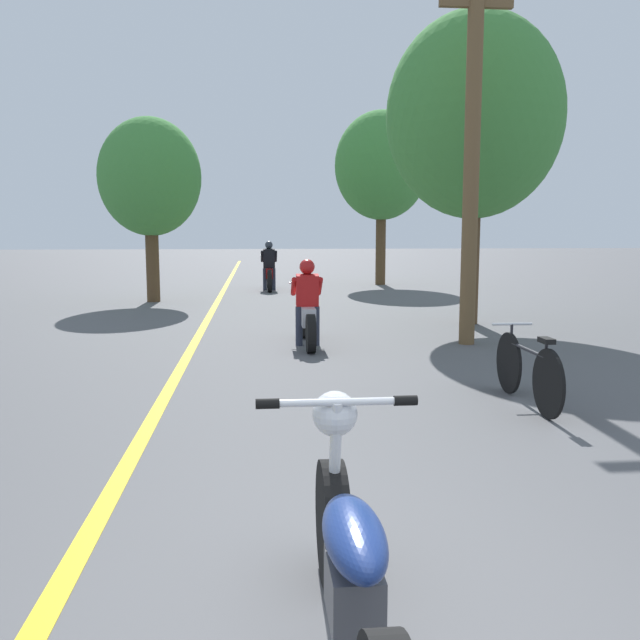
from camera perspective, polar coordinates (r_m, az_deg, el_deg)
The scene contains 9 objects.
lane_stripe_center at distance 14.61m, azimuth -9.16°, elevation 0.59°, with size 0.14×48.00×0.01m, color yellow.
utility_pole at distance 10.73m, azimuth 12.67°, elevation 13.56°, with size 1.10×0.24×5.65m.
roadside_tree_right_near at distance 13.17m, azimuth 12.90°, elevation 16.35°, with size 3.24×2.91×5.69m.
roadside_tree_right_far at distance 22.02m, azimuth 5.21°, elevation 12.77°, with size 2.97×2.68×5.49m.
roadside_tree_left at distance 17.18m, azimuth -14.14°, elevation 11.53°, with size 2.47×2.22×4.45m.
motorcycle_foreground at distance 2.89m, azimuth 2.68°, elevation -20.20°, with size 0.75×2.12×1.01m.
motorcycle_rider_lead at distance 10.39m, azimuth -1.08°, elevation 0.65°, with size 0.50×1.93×1.32m.
motorcycle_rider_far at distance 19.97m, azimuth -4.30°, elevation 4.08°, with size 0.50×2.12×1.43m.
bicycle_parked at distance 7.17m, azimuth 17.07°, elevation -4.05°, with size 0.44×1.68×0.78m.
Camera 1 is at (-0.70, -2.29, 1.77)m, focal length 38.00 mm.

